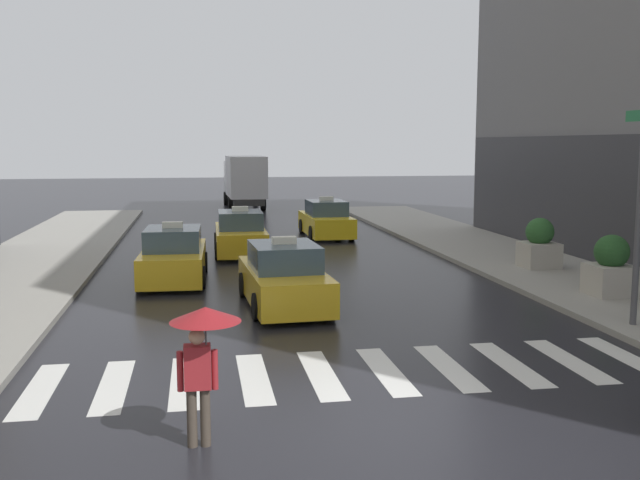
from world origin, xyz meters
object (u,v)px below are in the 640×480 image
Objects in this scene: taxi_fourth at (326,221)px; planter_mid_block at (539,245)px; planter_near_corner at (611,268)px; taxi_second at (174,257)px; taxi_third at (240,235)px; pedestrian_with_umbrella at (203,338)px; taxi_lead at (284,278)px; box_truck at (245,180)px.

taxi_fourth is 11.11m from planter_mid_block.
planter_near_corner is (5.05, -14.12, 0.15)m from taxi_fourth.
taxi_third is at bearing 65.28° from taxi_second.
taxi_fourth is 22.30m from pedestrian_with_umbrella.
taxi_lead is 8.97m from taxi_third.
taxi_second is at bearing 178.01° from planter_mid_block.
box_truck is 4.74× the size of planter_near_corner.
planter_near_corner is 1.00× the size of planter_mid_block.
pedestrian_with_umbrella is (0.77, -12.17, 0.79)m from taxi_second.
taxi_fourth is at bearing 109.68° from planter_near_corner.
taxi_lead reaches higher than planter_near_corner.
box_truck reaches higher than taxi_fourth.
taxi_lead is 8.59m from planter_near_corner.
taxi_fourth is (6.36, 9.40, 0.00)m from taxi_second.
taxi_fourth is 2.85× the size of planter_mid_block.
taxi_fourth is 0.60× the size of box_truck.
taxi_lead is 1.01× the size of taxi_third.
planter_near_corner is (10.65, 7.45, -0.64)m from pedestrian_with_umbrella.
pedestrian_with_umbrella is (-2.09, -8.21, 0.79)m from taxi_lead.
taxi_fourth is at bearing 75.29° from taxi_lead.
pedestrian_with_umbrella is (-2.96, -36.03, -0.34)m from box_truck.
taxi_second is at bearing -98.87° from box_truck.
taxi_lead is 2.38× the size of pedestrian_with_umbrella.
taxi_second is 5.50m from taxi_third.
pedestrian_with_umbrella reaches higher than taxi_third.
planter_near_corner and planter_mid_block have the same top height.
taxi_second reaches higher than planter_mid_block.
pedestrian_with_umbrella is at bearing -94.69° from box_truck.
pedestrian_with_umbrella is at bearing -104.54° from taxi_fourth.
taxi_third is at bearing 93.54° from taxi_lead.
box_truck is at bearing 81.13° from taxi_second.
taxi_fourth reaches higher than planter_near_corner.
box_truck is at bearing 105.06° from planter_near_corner.
taxi_lead is at bearing -86.46° from taxi_third.
taxi_fourth is (3.51, 13.36, 0.00)m from taxi_lead.
taxi_third is 17.25m from pedestrian_with_umbrella.
box_truck is at bearing 107.93° from planter_mid_block.
taxi_second is at bearing -124.08° from taxi_fourth.
taxi_fourth is at bearing 75.46° from pedestrian_with_umbrella.
taxi_fourth is at bearing -79.66° from box_truck.
planter_mid_block is at bearing -30.20° from taxi_third.
taxi_third is 10.73m from planter_mid_block.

